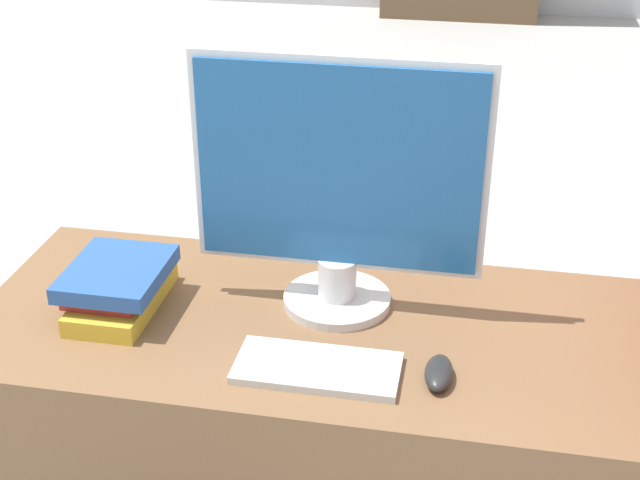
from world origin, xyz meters
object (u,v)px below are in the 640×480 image
at_px(mouse, 439,373).
at_px(book_stack, 119,286).
at_px(keyboard, 317,368).
at_px(monitor, 338,186).

height_order(mouse, book_stack, book_stack).
bearing_deg(mouse, book_stack, 168.84).
bearing_deg(keyboard, book_stack, 161.64).
relative_size(monitor, book_stack, 2.14).
bearing_deg(mouse, keyboard, -175.86).
height_order(monitor, book_stack, monitor).
xyz_separation_m(monitor, mouse, (0.23, -0.23, -0.25)).
bearing_deg(keyboard, mouse, 4.14).
distance_m(keyboard, mouse, 0.22).
xyz_separation_m(keyboard, book_stack, (-0.45, 0.15, 0.04)).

